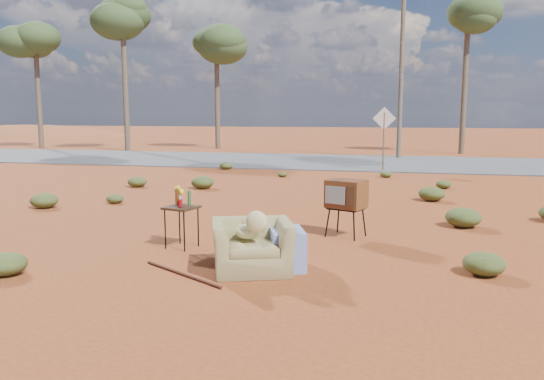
# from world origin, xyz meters

# --- Properties ---
(ground) EXTENTS (140.00, 140.00, 0.00)m
(ground) POSITION_xyz_m (0.00, 0.00, 0.00)
(ground) COLOR #98431E
(ground) RESTS_ON ground
(highway) EXTENTS (140.00, 7.00, 0.04)m
(highway) POSITION_xyz_m (0.00, 15.00, 0.02)
(highway) COLOR #565659
(highway) RESTS_ON ground
(dirt_mound) EXTENTS (26.00, 18.00, 2.00)m
(dirt_mound) POSITION_xyz_m (-30.00, 34.00, 0.00)
(dirt_mound) COLOR #954624
(dirt_mound) RESTS_ON ground
(armchair) EXTENTS (1.27, 1.09, 0.86)m
(armchair) POSITION_xyz_m (0.35, -0.28, 0.40)
(armchair) COLOR olive
(armchair) RESTS_ON ground
(tv_unit) EXTENTS (0.70, 0.64, 0.92)m
(tv_unit) POSITION_xyz_m (1.23, 1.83, 0.68)
(tv_unit) COLOR black
(tv_unit) RESTS_ON ground
(side_table) EXTENTS (0.52, 0.52, 0.88)m
(side_table) POSITION_xyz_m (-1.08, 0.60, 0.64)
(side_table) COLOR #362213
(side_table) RESTS_ON ground
(rusty_bar) EXTENTS (1.29, 0.79, 0.04)m
(rusty_bar) POSITION_xyz_m (-0.51, -0.71, 0.02)
(rusty_bar) COLOR #4E2115
(rusty_bar) RESTS_ON ground
(road_sign) EXTENTS (0.78, 0.06, 2.19)m
(road_sign) POSITION_xyz_m (1.50, 12.00, 1.50)
(road_sign) COLOR brown
(road_sign) RESTS_ON ground
(eucalyptus_far_left) EXTENTS (3.20, 3.20, 7.10)m
(eucalyptus_far_left) POSITION_xyz_m (-18.00, 20.00, 5.94)
(eucalyptus_far_left) COLOR brown
(eucalyptus_far_left) RESTS_ON ground
(eucalyptus_left) EXTENTS (3.20, 3.20, 8.10)m
(eucalyptus_left) POSITION_xyz_m (-12.00, 19.00, 6.92)
(eucalyptus_left) COLOR brown
(eucalyptus_left) RESTS_ON ground
(eucalyptus_near_left) EXTENTS (3.20, 3.20, 6.60)m
(eucalyptus_near_left) POSITION_xyz_m (-8.00, 22.00, 5.45)
(eucalyptus_near_left) COLOR brown
(eucalyptus_near_left) RESTS_ON ground
(eucalyptus_center) EXTENTS (3.20, 3.20, 7.60)m
(eucalyptus_center) POSITION_xyz_m (5.00, 21.00, 6.43)
(eucalyptus_center) COLOR brown
(eucalyptus_center) RESTS_ON ground
(utility_pole_center) EXTENTS (1.40, 0.20, 8.00)m
(utility_pole_center) POSITION_xyz_m (2.00, 17.50, 4.15)
(utility_pole_center) COLOR brown
(utility_pole_center) RESTS_ON ground
(scrub_patch) EXTENTS (17.49, 8.07, 0.33)m
(scrub_patch) POSITION_xyz_m (-0.82, 4.41, 0.14)
(scrub_patch) COLOR #4A5926
(scrub_patch) RESTS_ON ground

